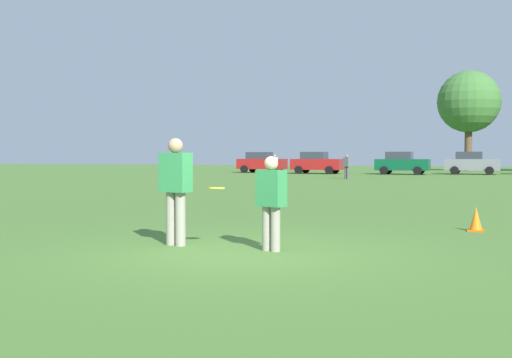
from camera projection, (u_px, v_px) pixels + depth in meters
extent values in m
plane|color=#47702D|center=(239.00, 254.00, 9.38)|extent=(171.33, 171.33, 0.00)
cylinder|color=gray|center=(171.00, 218.00, 10.26)|extent=(0.17, 0.17, 0.88)
cylinder|color=gray|center=(180.00, 219.00, 10.17)|extent=(0.17, 0.17, 0.88)
cube|color=#338C4C|center=(176.00, 172.00, 10.19)|extent=(0.53, 0.37, 0.64)
sphere|color=tan|center=(175.00, 146.00, 10.17)|extent=(0.25, 0.25, 0.25)
cylinder|color=gray|center=(275.00, 229.00, 9.56)|extent=(0.15, 0.15, 0.69)
cylinder|color=gray|center=(267.00, 228.00, 9.67)|extent=(0.15, 0.15, 0.69)
cube|color=#338C4C|center=(271.00, 188.00, 9.59)|extent=(0.49, 0.37, 0.56)
sphere|color=#D8AD8C|center=(271.00, 163.00, 9.58)|extent=(0.22, 0.22, 0.22)
cylinder|color=yellow|center=(216.00, 188.00, 9.84)|extent=(0.27, 0.27, 0.04)
cube|color=#D8590C|center=(476.00, 230.00, 12.16)|extent=(0.32, 0.32, 0.03)
cone|color=orange|center=(476.00, 218.00, 12.15)|extent=(0.24, 0.24, 0.45)
cube|color=maroon|center=(262.00, 164.00, 54.99)|extent=(4.24, 1.89, 0.90)
cube|color=#2D333D|center=(259.00, 156.00, 55.06)|extent=(2.03, 1.68, 0.64)
cylinder|color=black|center=(280.00, 169.00, 55.45)|extent=(0.66, 0.23, 0.66)
cylinder|color=black|center=(272.00, 169.00, 53.60)|extent=(0.66, 0.23, 0.66)
cylinder|color=black|center=(253.00, 169.00, 56.42)|extent=(0.66, 0.23, 0.66)
cylinder|color=black|center=(244.00, 169.00, 54.57)|extent=(0.66, 0.23, 0.66)
cube|color=maroon|center=(317.00, 164.00, 51.92)|extent=(4.24, 1.89, 0.90)
cube|color=#2D333D|center=(314.00, 156.00, 51.98)|extent=(2.03, 1.68, 0.64)
cylinder|color=black|center=(335.00, 170.00, 52.38)|extent=(0.66, 0.23, 0.66)
cylinder|color=black|center=(329.00, 170.00, 50.52)|extent=(0.66, 0.23, 0.66)
cylinder|color=black|center=(306.00, 169.00, 53.34)|extent=(0.66, 0.23, 0.66)
cylinder|color=black|center=(299.00, 170.00, 51.49)|extent=(0.66, 0.23, 0.66)
cube|color=#0C4C2D|center=(402.00, 165.00, 49.79)|extent=(4.24, 1.89, 0.90)
cube|color=#2D333D|center=(399.00, 156.00, 49.86)|extent=(2.03, 1.68, 0.64)
cylinder|color=black|center=(421.00, 170.00, 50.25)|extent=(0.66, 0.23, 0.66)
cylinder|color=black|center=(417.00, 171.00, 48.40)|extent=(0.66, 0.23, 0.66)
cylinder|color=black|center=(388.00, 170.00, 51.22)|extent=(0.66, 0.23, 0.66)
cylinder|color=black|center=(384.00, 170.00, 49.37)|extent=(0.66, 0.23, 0.66)
cube|color=slate|center=(472.00, 165.00, 49.80)|extent=(4.24, 1.89, 0.90)
cube|color=#2D333D|center=(469.00, 156.00, 49.87)|extent=(2.03, 1.68, 0.64)
cylinder|color=black|center=(490.00, 170.00, 50.26)|extent=(0.66, 0.23, 0.66)
cylinder|color=black|center=(489.00, 171.00, 48.41)|extent=(0.66, 0.23, 0.66)
cylinder|color=black|center=(456.00, 170.00, 51.23)|extent=(0.66, 0.23, 0.66)
cylinder|color=black|center=(454.00, 170.00, 49.37)|extent=(0.66, 0.23, 0.66)
cylinder|color=black|center=(276.00, 170.00, 47.36)|extent=(0.15, 0.15, 0.80)
cylinder|color=black|center=(274.00, 170.00, 47.34)|extent=(0.15, 0.15, 0.80)
cube|color=#9EC6E5|center=(275.00, 161.00, 47.32)|extent=(0.50, 0.42, 0.57)
sphere|color=tan|center=(275.00, 156.00, 47.31)|extent=(0.22, 0.22, 0.22)
cylinder|color=#4C4C51|center=(346.00, 173.00, 39.98)|extent=(0.15, 0.15, 0.80)
cylinder|color=#4C4C51|center=(348.00, 173.00, 39.86)|extent=(0.15, 0.15, 0.80)
cube|color=#595960|center=(347.00, 162.00, 39.89)|extent=(0.50, 0.41, 0.56)
sphere|color=#8C664C|center=(347.00, 156.00, 39.88)|extent=(0.22, 0.22, 0.22)
cylinder|color=brown|center=(468.00, 149.00, 61.27)|extent=(0.71, 0.71, 4.26)
sphere|color=#3D7033|center=(469.00, 101.00, 61.10)|extent=(6.08, 6.08, 6.08)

